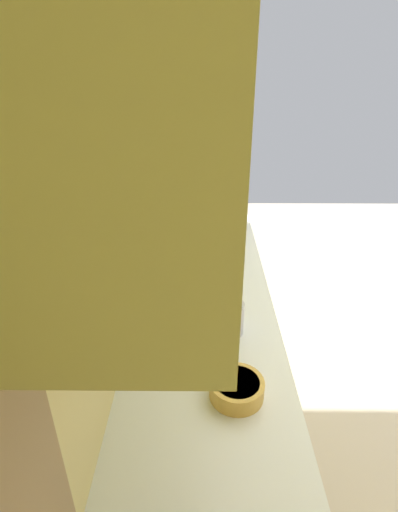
# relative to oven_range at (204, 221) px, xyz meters

# --- Properties ---
(ground_plane) EXTENTS (6.97, 6.97, 0.00)m
(ground_plane) POSITION_rel_oven_range_xyz_m (-1.68, -1.15, -0.47)
(ground_plane) COLOR beige
(wall_back) EXTENTS (4.48, 0.12, 2.73)m
(wall_back) POSITION_rel_oven_range_xyz_m (-1.68, 0.38, 0.89)
(wall_back) COLOR #E3CE7A
(wall_back) RESTS_ON ground_plane
(counter_run) EXTENTS (3.50, 0.65, 0.91)m
(counter_run) POSITION_rel_oven_range_xyz_m (-2.10, 0.01, -0.01)
(counter_run) COLOR tan
(counter_run) RESTS_ON ground_plane
(upper_cabinets) EXTENTS (2.25, 0.35, 0.67)m
(upper_cabinets) POSITION_rel_oven_range_xyz_m (-2.10, 0.15, 1.42)
(upper_cabinets) COLOR #BCBF63
(oven_range) EXTENTS (0.70, 0.65, 1.09)m
(oven_range) POSITION_rel_oven_range_xyz_m (0.00, 0.00, 0.00)
(oven_range) COLOR #B7BABF
(oven_range) RESTS_ON ground_plane
(microwave) EXTENTS (0.48, 0.33, 0.26)m
(microwave) POSITION_rel_oven_range_xyz_m (-1.06, 0.03, 0.57)
(microwave) COLOR #B7BABF
(microwave) RESTS_ON counter_run
(bowl) EXTENTS (0.19, 0.19, 0.07)m
(bowl) POSITION_rel_oven_range_xyz_m (-2.63, -0.10, 0.48)
(bowl) COLOR gold
(bowl) RESTS_ON counter_run
(kettle) EXTENTS (0.15, 0.11, 0.17)m
(kettle) POSITION_rel_oven_range_xyz_m (-2.28, -0.10, 0.51)
(kettle) COLOR #B7BABF
(kettle) RESTS_ON counter_run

